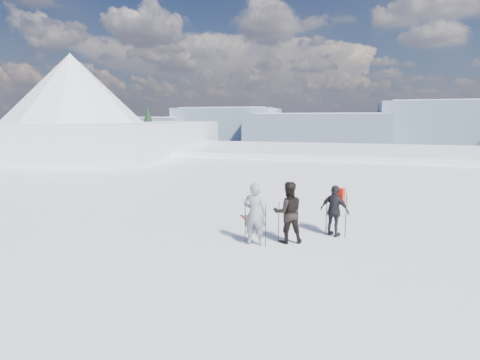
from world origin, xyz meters
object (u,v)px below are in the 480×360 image
object	(u,v)px
skier_dark	(288,212)
skier_pack	(334,211)
skis_loose	(250,221)
skier_grey	(255,214)

from	to	relation	value
skier_dark	skier_pack	size ratio (longest dim) A/B	1.13
skier_dark	skis_loose	distance (m)	2.47
skier_dark	skier_pack	xyz separation A→B (m)	(1.22, 0.96, -0.10)
skier_grey	skis_loose	xyz separation A→B (m)	(-0.71, 2.17, -0.86)
skier_pack	skier_grey	bearing A→B (deg)	57.77
skier_pack	skis_loose	xyz separation A→B (m)	(-2.78, 0.76, -0.75)
skier_pack	skis_loose	size ratio (longest dim) A/B	1.01
skier_dark	skier_pack	world-z (taller)	skier_dark
skier_grey	skier_pack	world-z (taller)	skier_grey
skier_dark	skier_grey	bearing A→B (deg)	6.35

